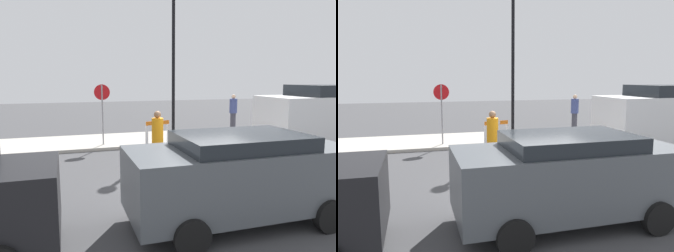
% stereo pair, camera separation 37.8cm
% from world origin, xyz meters
% --- Properties ---
extents(ground_plane, '(60.00, 60.00, 0.00)m').
position_xyz_m(ground_plane, '(0.00, 0.00, 0.00)').
color(ground_plane, '#424244').
extents(sidewalk_slab, '(18.00, 3.10, 0.12)m').
position_xyz_m(sidewalk_slab, '(0.00, 6.05, 0.06)').
color(sidewalk_slab, '#ADA89E').
rests_on(sidewalk_slab, ground_plane).
extents(streetlamp_post, '(0.44, 0.44, 6.45)m').
position_xyz_m(streetlamp_post, '(0.65, 5.11, 4.19)').
color(streetlamp_post, black).
rests_on(streetlamp_post, sidewalk_slab).
extents(stop_sign, '(0.60, 0.09, 2.34)m').
position_xyz_m(stop_sign, '(-2.23, 5.14, 1.69)').
color(stop_sign, gray).
rests_on(stop_sign, sidewalk_slab).
extents(barricade_0, '(0.89, 0.17, 1.07)m').
position_xyz_m(barricade_0, '(0.15, 1.43, 0.58)').
color(barricade_0, white).
rests_on(barricade_0, ground_plane).
extents(barricade_1, '(1.00, 0.33, 1.07)m').
position_xyz_m(barricade_1, '(-0.23, 4.35, 0.59)').
color(barricade_1, white).
rests_on(barricade_1, ground_plane).
extents(traffic_cone_0, '(0.30, 0.30, 0.49)m').
position_xyz_m(traffic_cone_0, '(-0.90, 2.09, 0.23)').
color(traffic_cone_0, black).
rests_on(traffic_cone_0, ground_plane).
extents(traffic_cone_1, '(0.30, 0.30, 0.68)m').
position_xyz_m(traffic_cone_1, '(1.62, 2.88, 0.33)').
color(traffic_cone_1, black).
rests_on(traffic_cone_1, ground_plane).
extents(traffic_cone_2, '(0.30, 0.30, 0.54)m').
position_xyz_m(traffic_cone_2, '(1.29, 2.51, 0.26)').
color(traffic_cone_2, black).
rests_on(traffic_cone_2, ground_plane).
extents(traffic_cone_3, '(0.30, 0.30, 0.48)m').
position_xyz_m(traffic_cone_3, '(1.27, 3.11, 0.23)').
color(traffic_cone_3, black).
rests_on(traffic_cone_3, ground_plane).
extents(person_worker, '(0.44, 0.44, 1.80)m').
position_xyz_m(person_worker, '(-1.18, 1.03, 0.98)').
color(person_worker, '#33333D').
rests_on(person_worker, ground_plane).
extents(person_pedestrian, '(0.49, 0.49, 1.77)m').
position_xyz_m(person_pedestrian, '(4.36, 6.82, 1.07)').
color(person_pedestrian, '#33333D').
rests_on(person_pedestrian, sidewalk_slab).
extents(parked_car_1, '(4.20, 1.93, 1.69)m').
position_xyz_m(parked_car_1, '(-0.55, -2.40, 0.96)').
color(parked_car_1, '#4C5156').
rests_on(parked_car_1, ground_plane).
extents(work_van, '(5.25, 2.16, 2.47)m').
position_xyz_m(work_van, '(5.38, 1.52, 1.34)').
color(work_van, white).
rests_on(work_van, ground_plane).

